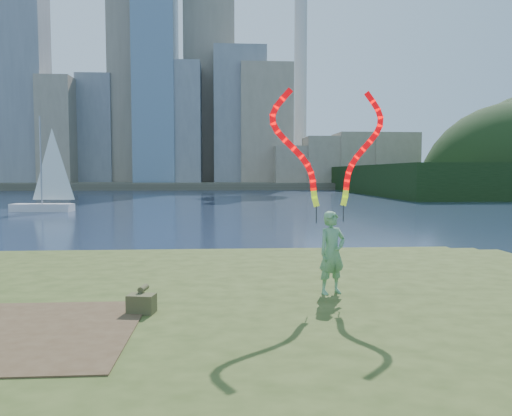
{
  "coord_description": "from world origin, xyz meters",
  "views": [
    {
      "loc": [
        0.6,
        -9.83,
        2.91
      ],
      "look_at": [
        1.32,
        1.0,
        2.15
      ],
      "focal_mm": 35.0,
      "sensor_mm": 36.0,
      "label": 1
    }
  ],
  "objects": [
    {
      "name": "canvas_bag",
      "position": [
        -0.63,
        -2.33,
        0.96
      ],
      "size": [
        0.44,
        0.5,
        0.38
      ],
      "rotation": [
        0.0,
        0.0,
        -0.19
      ],
      "color": "#434025",
      "rests_on": "grassy_knoll"
    },
    {
      "name": "grassy_knoll",
      "position": [
        0.0,
        -2.3,
        0.34
      ],
      "size": [
        20.0,
        18.0,
        0.8
      ],
      "color": "#354418",
      "rests_on": "ground"
    },
    {
      "name": "far_shore",
      "position": [
        0.0,
        95.0,
        0.6
      ],
      "size": [
        320.0,
        40.0,
        1.2
      ],
      "primitive_type": "cube",
      "color": "#4B4637",
      "rests_on": "ground"
    },
    {
      "name": "woman_with_ribbons",
      "position": [
        2.49,
        -1.29,
        2.25
      ],
      "size": [
        1.82,
        0.82,
        3.85
      ],
      "rotation": [
        0.0,
        0.0,
        0.41
      ],
      "color": "#19701E",
      "rests_on": "grassy_knoll"
    },
    {
      "name": "sailboat",
      "position": [
        -12.86,
        28.91,
        1.24
      ],
      "size": [
        4.81,
        1.81,
        7.24
      ],
      "rotation": [
        0.0,
        0.0,
        -0.08
      ],
      "color": "silver",
      "rests_on": "ground"
    },
    {
      "name": "dirt_patch",
      "position": [
        -2.2,
        -3.2,
        0.81
      ],
      "size": [
        3.2,
        3.0,
        0.02
      ],
      "primitive_type": "cube",
      "color": "#47331E",
      "rests_on": "grassy_knoll"
    },
    {
      "name": "ground",
      "position": [
        0.0,
        0.0,
        0.0
      ],
      "size": [
        320.0,
        320.0,
        0.0
      ],
      "primitive_type": "plane",
      "color": "#18253E",
      "rests_on": "ground"
    },
    {
      "name": "observation_tower",
      "position": [
        18.0,
        102.0,
        39.11
      ],
      "size": [
        10.0,
        10.0,
        58.0
      ],
      "color": "silver",
      "rests_on": "far_shore"
    }
  ]
}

